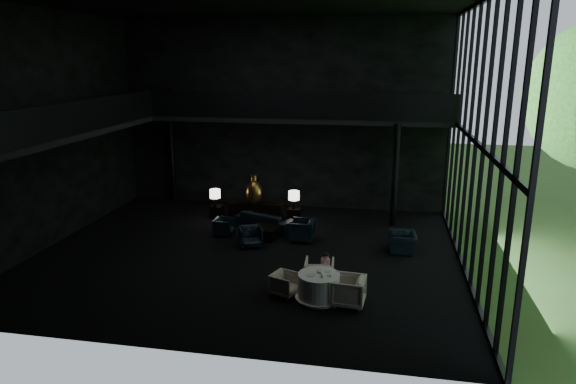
% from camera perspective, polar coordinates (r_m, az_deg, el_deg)
% --- Properties ---
extents(floor, '(14.00, 12.00, 0.02)m').
position_cam_1_polar(floor, '(17.38, -4.46, -6.87)').
color(floor, black).
rests_on(floor, ground).
extents(ceiling, '(14.00, 12.00, 0.02)m').
position_cam_1_polar(ceiling, '(16.24, -5.05, 20.38)').
color(ceiling, black).
rests_on(ceiling, ground).
extents(wall_back, '(14.00, 0.04, 8.00)m').
position_cam_1_polar(wall_back, '(22.14, -0.65, 8.55)').
color(wall_back, black).
rests_on(wall_back, ground).
extents(wall_front, '(14.00, 0.04, 8.00)m').
position_cam_1_polar(wall_front, '(10.76, -13.07, 1.51)').
color(wall_front, black).
rests_on(wall_front, ground).
extents(wall_left, '(0.04, 12.00, 8.00)m').
position_cam_1_polar(wall_left, '(19.38, -25.27, 6.26)').
color(wall_left, black).
rests_on(wall_left, ground).
extents(curtain_wall, '(0.20, 12.00, 8.00)m').
position_cam_1_polar(curtain_wall, '(16.01, 20.16, 5.26)').
color(curtain_wall, black).
rests_on(curtain_wall, ground).
extents(mezzanine_left, '(2.00, 12.00, 0.25)m').
position_cam_1_polar(mezzanine_left, '(18.82, -22.78, 6.31)').
color(mezzanine_left, black).
rests_on(mezzanine_left, wall_left).
extents(mezzanine_back, '(12.00, 2.00, 0.25)m').
position_cam_1_polar(mezzanine_back, '(20.99, 1.52, 8.21)').
color(mezzanine_back, black).
rests_on(mezzanine_back, wall_back).
extents(railing_left, '(0.06, 12.00, 1.00)m').
position_cam_1_polar(railing_left, '(18.22, -20.30, 8.21)').
color(railing_left, black).
rests_on(railing_left, mezzanine_left).
extents(railing_back, '(12.00, 0.06, 1.00)m').
position_cam_1_polar(railing_back, '(19.94, 1.08, 9.60)').
color(railing_back, black).
rests_on(railing_back, mezzanine_back).
extents(column_nw, '(0.24, 0.24, 4.00)m').
position_cam_1_polar(column_nw, '(23.63, -12.79, 3.68)').
color(column_nw, black).
rests_on(column_nw, floor).
extents(column_ne, '(0.24, 0.24, 4.00)m').
position_cam_1_polar(column_ne, '(20.09, 11.80, 1.81)').
color(column_ne, black).
rests_on(column_ne, floor).
extents(console, '(2.18, 0.50, 0.70)m').
position_cam_1_polar(console, '(20.85, -3.62, -2.12)').
color(console, black).
rests_on(console, floor).
extents(bronze_urn, '(0.64, 0.64, 1.19)m').
position_cam_1_polar(bronze_urn, '(20.43, -3.80, 0.01)').
color(bronze_urn, olive).
rests_on(bronze_urn, console).
extents(side_table_left, '(0.48, 0.48, 0.53)m').
position_cam_1_polar(side_table_left, '(21.21, -7.89, -2.19)').
color(side_table_left, black).
rests_on(side_table_left, floor).
extents(table_lamp_left, '(0.43, 0.43, 0.72)m').
position_cam_1_polar(table_lamp_left, '(20.84, -8.11, -0.27)').
color(table_lamp_left, black).
rests_on(table_lamp_left, side_table_left).
extents(side_table_right, '(0.51, 0.51, 0.56)m').
position_cam_1_polar(side_table_right, '(20.54, 0.72, -2.55)').
color(side_table_right, black).
rests_on(side_table_right, floor).
extents(table_lamp_right, '(0.43, 0.43, 0.73)m').
position_cam_1_polar(table_lamp_right, '(20.21, 0.67, -0.47)').
color(table_lamp_right, black).
rests_on(table_lamp_right, side_table_right).
extents(sofa, '(2.57, 1.57, 0.97)m').
position_cam_1_polar(sofa, '(19.66, -2.54, -2.75)').
color(sofa, black).
rests_on(sofa, floor).
extents(lounge_armchair_west, '(0.59, 0.63, 0.63)m').
position_cam_1_polar(lounge_armchair_west, '(19.15, -7.13, -3.87)').
color(lounge_armchair_west, black).
rests_on(lounge_armchair_west, floor).
extents(lounge_armchair_east, '(0.91, 0.96, 0.95)m').
position_cam_1_polar(lounge_armchair_east, '(18.38, 1.57, -4.02)').
color(lounge_armchair_east, black).
rests_on(lounge_armchair_east, floor).
extents(lounge_armchair_south, '(0.97, 0.95, 0.79)m').
position_cam_1_polar(lounge_armchair_south, '(17.91, -4.16, -4.86)').
color(lounge_armchair_south, black).
rests_on(lounge_armchair_south, floor).
extents(window_armchair, '(0.65, 0.96, 0.81)m').
position_cam_1_polar(window_armchair, '(17.83, 12.61, -5.23)').
color(window_armchair, black).
rests_on(window_armchair, floor).
extents(coffee_table, '(1.14, 1.14, 0.43)m').
position_cam_1_polar(coffee_table, '(18.77, -2.53, -4.48)').
color(coffee_table, black).
rests_on(coffee_table, floor).
extents(dining_table, '(1.29, 1.29, 0.75)m').
position_cam_1_polar(dining_table, '(14.15, 3.43, -10.66)').
color(dining_table, white).
rests_on(dining_table, floor).
extents(dining_chair_north, '(0.95, 0.90, 0.92)m').
position_cam_1_polar(dining_chair_north, '(14.93, 3.49, -8.69)').
color(dining_chair_north, '#B2B0A6').
rests_on(dining_chair_north, floor).
extents(dining_chair_east, '(0.96, 1.01, 0.96)m').
position_cam_1_polar(dining_chair_east, '(13.90, 6.72, -10.53)').
color(dining_chair_east, '#ADA99A').
rests_on(dining_chair_east, floor).
extents(dining_chair_west, '(0.73, 0.75, 0.62)m').
position_cam_1_polar(dining_chair_west, '(14.42, -0.35, -10.21)').
color(dining_chair_west, '#A29F94').
rests_on(dining_chair_west, floor).
extents(child, '(0.26, 0.26, 0.56)m').
position_cam_1_polar(child, '(14.82, 4.18, -7.75)').
color(child, '#DCA7B3').
rests_on(child, dining_chair_north).
extents(plate_a, '(0.26, 0.26, 0.01)m').
position_cam_1_polar(plate_a, '(13.89, 2.54, -9.21)').
color(plate_a, white).
rests_on(plate_a, dining_table).
extents(plate_b, '(0.22, 0.22, 0.01)m').
position_cam_1_polar(plate_b, '(14.14, 4.46, -8.79)').
color(plate_b, white).
rests_on(plate_b, dining_table).
extents(saucer, '(0.17, 0.17, 0.01)m').
position_cam_1_polar(saucer, '(13.91, 4.55, -9.21)').
color(saucer, white).
rests_on(saucer, dining_table).
extents(coffee_cup, '(0.10, 0.10, 0.06)m').
position_cam_1_polar(coffee_cup, '(13.83, 4.73, -9.19)').
color(coffee_cup, white).
rests_on(coffee_cup, saucer).
extents(cereal_bowl, '(0.15, 0.15, 0.08)m').
position_cam_1_polar(cereal_bowl, '(14.04, 3.52, -8.80)').
color(cereal_bowl, white).
rests_on(cereal_bowl, dining_table).
extents(cream_pot, '(0.08, 0.08, 0.08)m').
position_cam_1_polar(cream_pot, '(13.75, 3.78, -9.34)').
color(cream_pot, '#99999E').
rests_on(cream_pot, dining_table).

